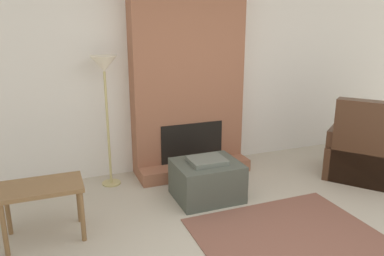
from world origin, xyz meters
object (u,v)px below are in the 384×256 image
at_px(side_table, 42,193).
at_px(floor_lamp_left, 104,74).
at_px(ottoman, 207,180).
at_px(armchair, 363,155).

xyz_separation_m(side_table, floor_lamp_left, (0.79, 1.01, 0.94)).
relative_size(ottoman, armchair, 0.63).
bearing_deg(floor_lamp_left, side_table, -127.78).
relative_size(side_table, floor_lamp_left, 0.46).
bearing_deg(armchair, ottoman, 46.48).
bearing_deg(side_table, armchair, 0.01).
height_order(armchair, side_table, armchair).
bearing_deg(side_table, ottoman, 6.83).
distance_m(ottoman, floor_lamp_left, 1.72).
relative_size(ottoman, floor_lamp_left, 0.46).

